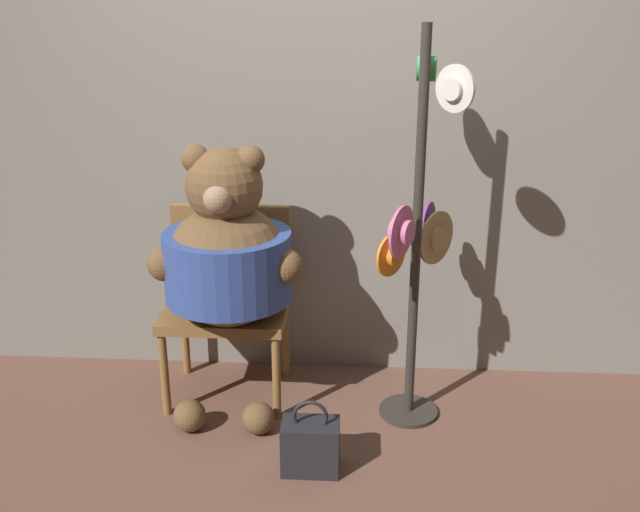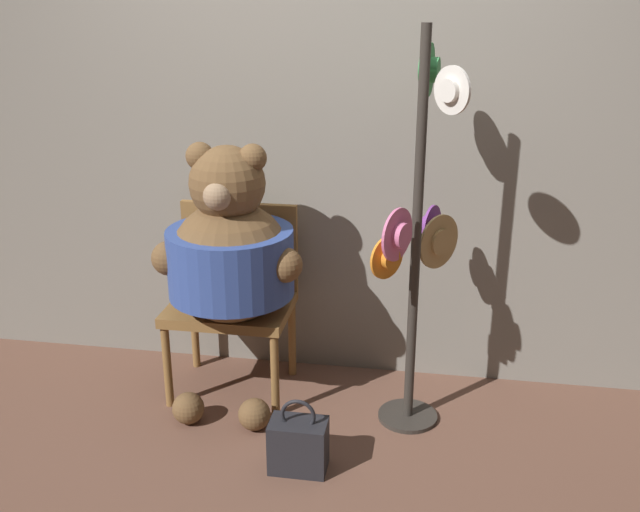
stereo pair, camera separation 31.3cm
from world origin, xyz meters
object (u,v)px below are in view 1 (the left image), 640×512
Objects in this scene: chair at (228,293)px; hat_display_rack at (419,233)px; teddy_bear at (227,258)px; handbag_on_ground at (310,445)px.

chair is 1.00m from hat_display_rack.
chair is 0.72× the size of teddy_bear.
teddy_bear is at bearing 129.22° from handbag_on_ground.
chair is at bearing 167.63° from hat_display_rack.
chair is at bearing 124.17° from handbag_on_ground.
handbag_on_ground is at bearing -50.78° from teddy_bear.
teddy_bear is 0.92m from handbag_on_ground.
chair reaches higher than handbag_on_ground.
handbag_on_ground is (0.42, -0.51, -0.64)m from teddy_bear.
chair is 0.52× the size of hat_display_rack.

